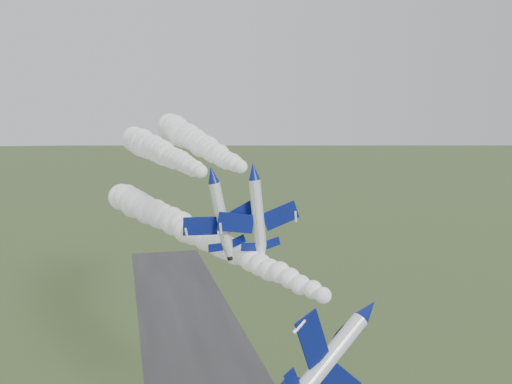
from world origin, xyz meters
TOP-DOWN VIEW (x-y plane):
  - jet_lead at (8.27, -0.25)m, footprint 7.99×13.73m
  - smoke_trail_jet_lead at (-4.53, 31.66)m, footprint 28.46×58.13m
  - jet_pair_left at (-4.23, 18.23)m, footprint 10.09×12.22m
  - smoke_trail_jet_pair_left at (-8.45, 49.16)m, footprint 12.48×57.12m
  - jet_pair_right at (0.76, 17.38)m, footprint 10.55×12.66m
  - smoke_trail_jet_pair_right at (-1.44, 55.10)m, footprint 10.92×70.49m

SIDE VIEW (x-z plane):
  - jet_lead at x=8.27m, z-range 26.36..36.08m
  - smoke_trail_jet_lead at x=-4.53m, z-range 30.72..35.68m
  - jet_pair_left at x=-4.23m, z-range 41.42..44.89m
  - jet_pair_right at x=0.76m, z-range 41.97..45.13m
  - smoke_trail_jet_pair_left at x=-8.45m, z-range 41.54..46.85m
  - smoke_trail_jet_pair_right at x=-1.44m, z-range 42.68..48.60m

